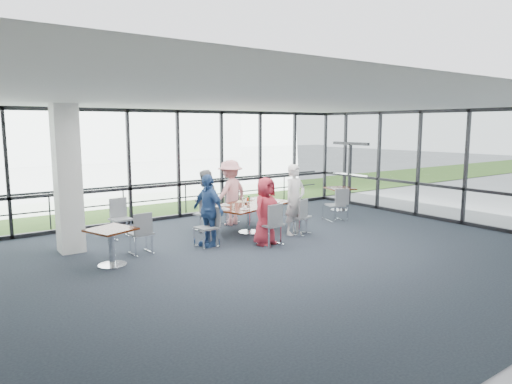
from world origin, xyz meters
TOP-DOWN VIEW (x-y plane):
  - floor at (0.00, 0.00)m, footprint 12.00×10.00m
  - ceiling at (0.00, 0.00)m, footprint 12.00×10.00m
  - curtain_wall_back at (0.00, 5.00)m, footprint 12.00×0.10m
  - curtain_wall_right at (6.00, 0.00)m, footprint 0.10×10.00m
  - exit_door at (6.00, 3.75)m, footprint 0.12×1.60m
  - structural_column at (-3.60, 3.00)m, footprint 0.50×0.50m
  - apron at (0.00, 10.00)m, footprint 80.00×70.00m
  - grass_strip at (0.00, 8.00)m, footprint 80.00×5.00m
  - hangar_main at (4.00, 32.00)m, footprint 24.00×10.00m
  - guard_rail at (0.00, 5.60)m, footprint 12.00×0.06m
  - main_table at (0.57, 2.15)m, footprint 2.50×1.84m
  - side_table_left at (-3.22, 1.43)m, footprint 1.00×1.00m
  - side_table_right at (4.73, 2.99)m, footprint 1.02×1.02m
  - diner_near_left at (0.21, 0.97)m, footprint 0.89×0.74m
  - diner_near_right at (1.42, 1.35)m, footprint 0.70×0.55m
  - diner_far_left at (-0.27, 2.95)m, footprint 0.92×0.79m
  - diner_far_right at (0.71, 3.26)m, footprint 1.29×0.91m
  - diner_end at (-0.91, 1.67)m, footprint 0.69×1.05m
  - chair_main_nl at (0.27, 0.86)m, footprint 0.53×0.53m
  - chair_main_nr at (1.52, 1.26)m, footprint 0.57×0.57m
  - chair_main_fl at (-0.20, 3.14)m, footprint 0.58×0.58m
  - chair_main_fr at (0.79, 3.43)m, footprint 0.60×0.60m
  - chair_main_end at (-1.00, 1.58)m, footprint 0.48×0.48m
  - chair_spare_la at (-2.43, 1.91)m, footprint 0.48×0.48m
  - chair_spare_lb at (-2.30, 3.52)m, footprint 0.50×0.50m
  - chair_spare_r at (3.43, 1.91)m, footprint 0.57×0.57m
  - plate_nl at (0.07, 1.61)m, footprint 0.24×0.24m
  - plate_nr at (1.28, 1.98)m, footprint 0.27×0.27m
  - plate_fl at (-0.04, 2.35)m, footprint 0.27×0.27m
  - plate_fr at (1.03, 2.77)m, footprint 0.27×0.27m
  - plate_end at (-0.35, 1.86)m, footprint 0.27×0.27m
  - tumbler_a at (0.32, 1.81)m, footprint 0.07×0.07m
  - tumbler_b at (1.00, 2.12)m, footprint 0.07×0.07m
  - tumbler_c at (0.59, 2.46)m, footprint 0.07×0.07m
  - tumbler_d at (-0.15, 1.78)m, footprint 0.07×0.07m
  - menu_a at (0.63, 1.58)m, footprint 0.36×0.31m
  - menu_b at (1.52, 2.11)m, footprint 0.35×0.30m
  - menu_c at (0.62, 2.60)m, footprint 0.37×0.37m
  - condiment_caddy at (0.56, 2.23)m, footprint 0.10×0.07m
  - ketchup_bottle at (0.53, 2.16)m, footprint 0.06×0.06m
  - green_bottle at (0.66, 2.29)m, footprint 0.05×0.05m

SIDE VIEW (x-z plane):
  - apron at x=0.00m, z-range -0.03..-0.01m
  - floor at x=0.00m, z-range -0.02..0.00m
  - grass_strip at x=0.00m, z-range 0.01..0.01m
  - chair_main_fl at x=-0.20m, z-range 0.00..0.87m
  - chair_main_end at x=-1.00m, z-range 0.00..0.89m
  - chair_main_nr at x=1.52m, z-range 0.00..0.90m
  - chair_spare_la at x=-2.43m, z-range 0.00..0.90m
  - chair_main_fr at x=0.79m, z-range 0.00..0.91m
  - chair_spare_r at x=3.43m, z-range 0.00..0.93m
  - chair_spare_lb at x=-2.30m, z-range 0.00..0.95m
  - chair_main_nl at x=0.27m, z-range 0.00..0.96m
  - guard_rail at x=0.00m, z-range 0.47..0.53m
  - side_table_left at x=-3.22m, z-range 0.24..0.99m
  - side_table_right at x=4.73m, z-range 0.25..1.00m
  - main_table at x=0.57m, z-range 0.27..1.02m
  - menu_a at x=0.63m, z-range 0.75..0.75m
  - menu_b at x=1.52m, z-range 0.75..0.75m
  - menu_c at x=0.62m, z-range 0.75..0.75m
  - plate_nl at x=0.07m, z-range 0.75..0.76m
  - plate_nr at x=1.28m, z-range 0.75..0.76m
  - plate_fl at x=-0.04m, z-range 0.75..0.76m
  - plate_fr at x=1.03m, z-range 0.75..0.76m
  - plate_end at x=-0.35m, z-range 0.75..0.76m
  - condiment_caddy at x=0.56m, z-range 0.75..0.79m
  - diner_near_left at x=0.21m, z-range 0.00..1.57m
  - diner_far_left at x=-0.27m, z-range 0.00..1.61m
  - tumbler_a at x=0.32m, z-range 0.75..0.89m
  - tumbler_c at x=0.59m, z-range 0.75..0.89m
  - tumbler_d at x=-0.15m, z-range 0.75..0.90m
  - tumbler_b at x=1.00m, z-range 0.75..0.90m
  - diner_end at x=-0.91m, z-range 0.00..1.66m
  - ketchup_bottle at x=0.53m, z-range 0.75..0.93m
  - green_bottle at x=0.66m, z-range 0.75..0.95m
  - diner_near_right at x=1.42m, z-range 0.00..1.78m
  - diner_far_right at x=0.71m, z-range 0.00..1.81m
  - exit_door at x=6.00m, z-range 0.00..2.10m
  - curtain_wall_back at x=0.00m, z-range 0.00..3.20m
  - curtain_wall_right at x=6.00m, z-range 0.00..3.20m
  - structural_column at x=-3.60m, z-range 0.00..3.20m
  - hangar_main at x=4.00m, z-range 0.00..6.00m
  - ceiling at x=0.00m, z-range 3.18..3.22m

